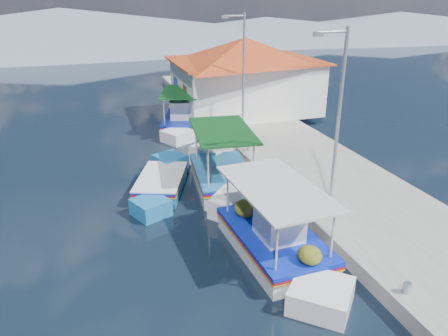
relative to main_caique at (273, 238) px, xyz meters
name	(u,v)px	position (x,y,z in m)	size (l,w,h in m)	color
ground	(225,270)	(-1.72, -0.49, -0.48)	(160.00, 160.00, 0.00)	black
quay	(308,165)	(4.18, 5.51, -0.23)	(5.00, 44.00, 0.50)	#A9A69E
bollards	(272,168)	(2.08, 4.76, 0.17)	(0.20, 17.20, 0.30)	#A5A8AD
main_caique	(273,238)	(0.00, 0.00, 0.00)	(2.41, 7.53, 2.48)	white
caique_green_canopy	(222,177)	(-0.02, 5.11, -0.07)	(2.75, 7.24, 2.73)	white
caique_blue_hull	(160,184)	(-2.50, 5.44, -0.20)	(3.00, 5.30, 1.01)	#1C70AD
caique_far	(181,121)	(0.22, 13.60, -0.03)	(3.38, 6.57, 2.42)	white
harbor_building	(245,74)	(4.48, 14.51, 2.30)	(10.49, 10.49, 4.40)	white
lamp_post_near	(337,111)	(2.79, 1.51, 3.37)	(1.21, 0.14, 6.00)	#A5A8AD
lamp_post_far	(242,68)	(2.79, 10.51, 3.37)	(1.21, 0.14, 6.00)	#A5A8AD
mountain_ridge	(147,30)	(4.83, 55.51, 1.56)	(171.40, 96.00, 5.50)	slate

